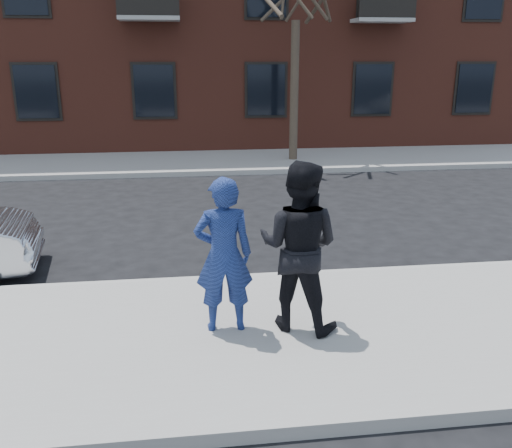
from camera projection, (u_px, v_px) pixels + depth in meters
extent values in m
plane|color=black|center=(101.00, 344.00, 6.53)|extent=(100.00, 100.00, 0.00)
cube|color=gray|center=(97.00, 349.00, 6.27)|extent=(50.00, 3.50, 0.15)
cube|color=#999691|center=(116.00, 286.00, 7.97)|extent=(50.00, 0.10, 0.15)
cube|color=gray|center=(152.00, 163.00, 17.16)|extent=(50.00, 3.50, 0.15)
cube|color=#999691|center=(148.00, 175.00, 15.46)|extent=(50.00, 0.10, 0.15)
cube|color=black|center=(266.00, 90.00, 18.61)|extent=(1.30, 0.06, 1.70)
cube|color=black|center=(474.00, 89.00, 19.53)|extent=(1.30, 0.06, 1.70)
cylinder|color=#32261D|center=(294.00, 92.00, 16.83)|extent=(0.26, 0.26, 4.20)
imported|color=navy|center=(224.00, 255.00, 6.32)|extent=(0.69, 0.46, 1.88)
cube|color=black|center=(217.00, 226.00, 6.43)|extent=(0.07, 0.13, 0.08)
imported|color=black|center=(299.00, 247.00, 6.36)|extent=(1.24, 1.15, 2.05)
cube|color=black|center=(291.00, 234.00, 6.54)|extent=(0.11, 0.15, 0.06)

